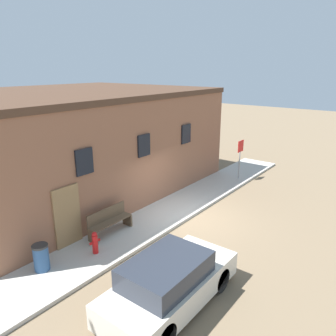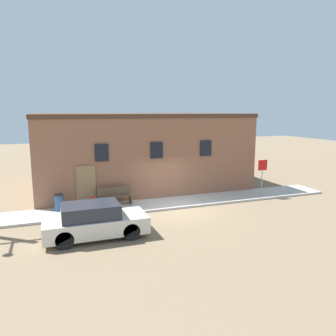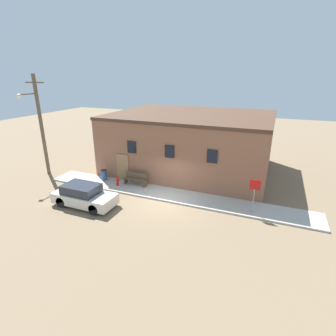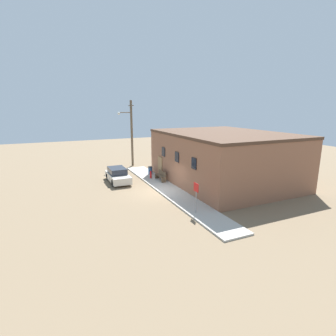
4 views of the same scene
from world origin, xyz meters
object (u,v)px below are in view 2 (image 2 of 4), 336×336
object	(u,v)px
parked_car	(95,221)
trash_bin	(59,203)
fire_hydrant	(93,203)
bench	(115,196)
stop_sign	(262,171)

from	to	relation	value
parked_car	trash_bin	bearing A→B (deg)	107.62
trash_bin	parked_car	world-z (taller)	parked_car
parked_car	fire_hydrant	bearing A→B (deg)	83.86
bench	parked_car	bearing A→B (deg)	-111.68
stop_sign	bench	world-z (taller)	stop_sign
fire_hydrant	bench	world-z (taller)	bench
stop_sign	trash_bin	size ratio (longest dim) A/B	2.56
stop_sign	bench	bearing A→B (deg)	173.30
parked_car	stop_sign	bearing A→B (deg)	16.30
fire_hydrant	stop_sign	distance (m)	9.71
trash_bin	stop_sign	bearing A→B (deg)	-4.66
stop_sign	trash_bin	xyz separation A→B (m)	(-11.21, 0.91, -1.04)
fire_hydrant	trash_bin	bearing A→B (deg)	161.03
stop_sign	trash_bin	bearing A→B (deg)	175.34
stop_sign	parked_car	distance (m)	10.45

